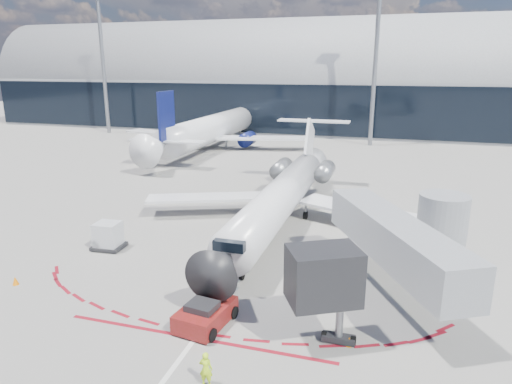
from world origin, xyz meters
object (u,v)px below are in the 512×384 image
(pushback_tug, at_px, (206,314))
(uld_container, at_px, (108,236))
(regional_jet, at_px, (284,193))
(ramp_worker, at_px, (206,369))

(pushback_tug, xyz_separation_m, uld_container, (-10.66, 7.30, 0.38))
(regional_jet, relative_size, uld_container, 13.74)
(regional_jet, relative_size, ramp_worker, 19.65)
(regional_jet, height_order, uld_container, regional_jet)
(ramp_worker, xyz_separation_m, uld_container, (-12.47, 11.55, 0.20))
(regional_jet, height_order, ramp_worker, regional_jet)
(regional_jet, distance_m, ramp_worker, 20.93)
(pushback_tug, height_order, ramp_worker, ramp_worker)
(regional_jet, distance_m, pushback_tug, 16.65)
(regional_jet, bearing_deg, ramp_worker, -85.47)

